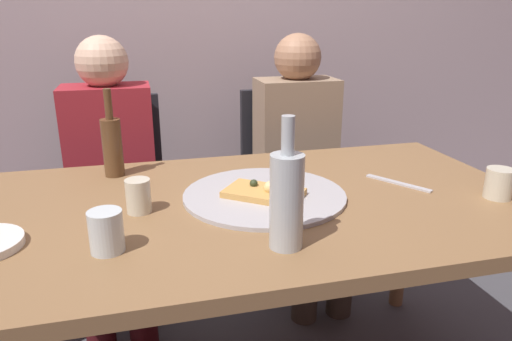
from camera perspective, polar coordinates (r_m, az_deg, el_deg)
The scene contains 14 objects.
back_wall at distance 2.56m, azimuth -8.21°, elevation 19.45°, with size 6.00×0.10×2.60m, color #B29EA3.
dining_table at distance 1.39m, azimuth -0.68°, elevation -6.46°, with size 1.67×0.92×0.74m.
pizza_tray at distance 1.38m, azimuth 1.03°, elevation -3.00°, with size 0.48×0.48×0.01m, color #ADADB2.
pizza_slice_last at distance 1.36m, azimuth 1.02°, elevation -2.63°, with size 0.25×0.24×0.05m.
wine_bottle at distance 1.61m, azimuth -17.02°, elevation 2.99°, with size 0.06×0.06×0.29m.
beer_bottle at distance 1.06m, azimuth 3.73°, elevation -3.41°, with size 0.08×0.08×0.31m.
tumbler_near at distance 1.54m, azimuth 27.36°, elevation -1.39°, with size 0.08×0.08×0.09m, color beige.
tumbler_far at distance 1.30m, azimuth -14.07°, elevation -3.08°, with size 0.07×0.07×0.09m, color beige.
wine_glass at distance 1.11m, azimuth -17.69°, elevation -7.04°, with size 0.08×0.08×0.10m, color silver.
table_knife at distance 1.56m, azimuth 16.85°, elevation -1.47°, with size 0.22×0.02×0.01m, color #B7B7BC.
chair_left at distance 2.21m, azimuth -16.70°, elevation -1.76°, with size 0.44×0.44×0.90m.
chair_right at distance 2.32m, azimuth 4.20°, elevation -0.06°, with size 0.44×0.44×0.90m.
guest_in_sweater at distance 2.03m, azimuth -17.14°, elevation 0.20°, with size 0.36×0.56×1.17m.
guest_in_beanie at distance 2.14m, azimuth 5.56°, elevation 1.94°, with size 0.36×0.56×1.17m.
Camera 1 is at (-0.30, -1.22, 1.25)m, focal length 33.01 mm.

